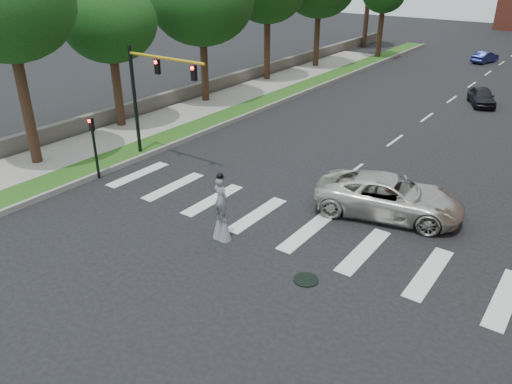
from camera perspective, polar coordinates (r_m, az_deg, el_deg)
name	(u,v)px	position (r m, az deg, el deg)	size (l,w,h in m)	color
ground_plane	(268,232)	(20.90, 1.41, -4.64)	(160.00, 160.00, 0.00)	black
grass_median	(290,92)	(42.40, 3.92, 11.33)	(2.00, 60.00, 0.25)	#1F4B15
median_curb	(301,94)	(41.87, 5.16, 11.12)	(0.20, 60.00, 0.28)	gray
sidewalk_left	(180,115)	(36.58, -8.64, 8.72)	(4.00, 60.00, 0.18)	gray
stone_wall	(251,74)	(46.92, -0.57, 13.30)	(0.50, 56.00, 1.10)	#565049
manhole	(306,280)	(18.14, 5.72, -9.94)	(0.90, 0.90, 0.04)	black
traffic_signal	(149,87)	(27.55, -12.15, 11.65)	(5.30, 0.23, 6.20)	black
secondary_signal	(94,143)	(26.45, -18.02, 5.38)	(0.25, 0.21, 3.23)	black
stilt_performer	(221,213)	(19.94, -3.99, -2.37)	(0.84, 0.53, 2.93)	#321E14
suv_crossing	(389,196)	(22.69, 14.93, -0.47)	(2.94, 6.37, 1.77)	beige
car_near	(482,96)	(42.48, 24.40, 9.91)	(1.57, 3.90, 1.33)	black
car_mid	(485,57)	(60.15, 24.71, 13.84)	(1.26, 3.61, 1.19)	navy
tree_0	(6,4)	(28.33, -26.71, 18.62)	(6.63, 6.63, 11.18)	#321E14
tree_1	(109,23)	(33.58, -16.41, 18.08)	(5.83, 5.83, 9.22)	#321E14
tree_2	(201,0)	(38.69, -6.25, 20.97)	(7.65, 7.65, 10.78)	#321E14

